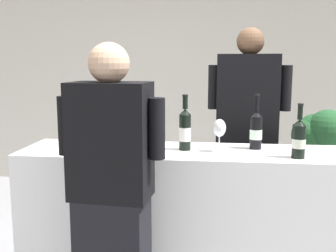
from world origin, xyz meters
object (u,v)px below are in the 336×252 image
object	(u,v)px
wine_bottle_4	(299,138)
wine_bottle_5	(111,128)
person_guest	(112,209)
potted_shrub	(320,148)
wine_bottle_1	(185,129)
wine_bottle_3	(123,131)
person_server	(247,151)
wine_glass	(219,129)
wine_bottle_2	(108,135)
wine_bottle_0	(256,130)

from	to	relation	value
wine_bottle_4	wine_bottle_5	distance (m)	1.17
person_guest	potted_shrub	xyz separation A→B (m)	(1.46, 1.80, -0.03)
wine_bottle_1	wine_bottle_5	size ratio (longest dim) A/B	1.09
wine_bottle_3	potted_shrub	bearing A→B (deg)	41.89
wine_bottle_1	person_server	size ratio (longest dim) A/B	0.19
wine_bottle_1	wine_glass	bearing A→B (deg)	-8.82
person_guest	wine_bottle_2	bearing A→B (deg)	107.41
wine_bottle_3	wine_bottle_4	bearing A→B (deg)	-2.92
wine_bottle_1	potted_shrub	world-z (taller)	wine_bottle_1
wine_bottle_3	person_guest	size ratio (longest dim) A/B	0.21
wine_bottle_2	person_guest	distance (m)	0.50
wine_bottle_5	wine_glass	bearing A→B (deg)	-9.46
wine_bottle_0	wine_bottle_3	xyz separation A→B (m)	(-0.81, -0.17, 0.00)
wine_bottle_1	wine_bottle_5	world-z (taller)	wine_bottle_1
wine_bottle_2	person_server	xyz separation A→B (m)	(0.87, 0.77, -0.24)
wine_bottle_2	person_guest	bearing A→B (deg)	-72.59
wine_bottle_1	wine_bottle_2	bearing A→B (deg)	-158.99
wine_bottle_0	wine_bottle_4	bearing A→B (deg)	-45.28
wine_bottle_2	wine_bottle_3	distance (m)	0.11
wine_bottle_4	wine_bottle_0	bearing A→B (deg)	134.72
wine_bottle_2	potted_shrub	world-z (taller)	wine_bottle_2
wine_bottle_4	wine_bottle_1	bearing A→B (deg)	168.24
wine_bottle_4	person_server	size ratio (longest dim) A/B	0.17
wine_bottle_0	wine_bottle_4	xyz separation A→B (m)	(0.22, -0.22, -0.01)
person_server	wine_bottle_4	bearing A→B (deg)	-72.88
wine_bottle_3	wine_bottle_5	xyz separation A→B (m)	(-0.12, 0.17, -0.01)
person_server	wine_bottle_1	bearing A→B (deg)	-125.66
wine_bottle_3	person_guest	world-z (taller)	person_guest
wine_bottle_2	wine_bottle_5	xyz separation A→B (m)	(-0.05, 0.25, -0.00)
wine_bottle_3	wine_bottle_4	xyz separation A→B (m)	(1.03, -0.05, -0.01)
wine_bottle_3	wine_bottle_4	distance (m)	1.03
wine_glass	person_server	world-z (taller)	person_server
wine_bottle_3	person_server	size ratio (longest dim) A/B	0.20
wine_bottle_2	person_server	size ratio (longest dim) A/B	0.19
wine_glass	potted_shrub	world-z (taller)	wine_glass
wine_bottle_1	person_guest	world-z (taller)	person_guest
wine_bottle_2	person_server	world-z (taller)	person_server
wine_bottle_0	wine_glass	xyz separation A→B (m)	(-0.23, -0.12, 0.02)
wine_bottle_5	person_server	distance (m)	1.08
wine_bottle_0	wine_bottle_5	distance (m)	0.93
wine_bottle_4	wine_bottle_5	bearing A→B (deg)	169.11
wine_bottle_5	wine_glass	xyz separation A→B (m)	(0.70, -0.12, 0.03)
potted_shrub	wine_bottle_4	bearing A→B (deg)	-108.71
wine_bottle_3	person_server	bearing A→B (deg)	40.43
wine_bottle_1	person_server	world-z (taller)	person_server
wine_bottle_4	potted_shrub	bearing A→B (deg)	71.29
wine_bottle_5	potted_shrub	bearing A→B (deg)	36.02
wine_bottle_3	wine_glass	size ratio (longest dim) A/B	1.74
wine_bottle_2	wine_bottle_4	world-z (taller)	wine_bottle_2
wine_bottle_1	wine_bottle_4	bearing A→B (deg)	-11.76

